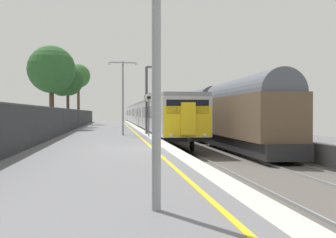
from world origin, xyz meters
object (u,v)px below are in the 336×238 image
at_px(background_tree_left, 66,82).
at_px(background_tree_right, 79,77).
at_px(freight_train_adjacent_track, 199,113).
at_px(speed_limit_sign, 149,109).
at_px(background_tree_centre, 51,71).
at_px(commuter_train_at_platform, 144,115).
at_px(platform_lamp_mid, 123,91).
at_px(signal_gantry, 150,92).

bearing_deg(background_tree_left, background_tree_right, 87.59).
distance_m(freight_train_adjacent_track, speed_limit_sign, 13.10).
height_order(freight_train_adjacent_track, background_tree_centre, background_tree_centre).
height_order(commuter_train_at_platform, background_tree_right, background_tree_right).
relative_size(freight_train_adjacent_track, background_tree_centre, 5.02).
bearing_deg(platform_lamp_mid, speed_limit_sign, -46.06).
bearing_deg(background_tree_centre, platform_lamp_mid, -60.03).
xyz_separation_m(background_tree_left, background_tree_centre, (-0.74, -4.91, 0.59)).
bearing_deg(background_tree_centre, freight_train_adjacent_track, -3.52).
relative_size(commuter_train_at_platform, freight_train_adjacent_track, 1.61).
relative_size(background_tree_left, background_tree_centre, 0.86).
distance_m(freight_train_adjacent_track, signal_gantry, 10.52).
xyz_separation_m(commuter_train_at_platform, background_tree_left, (-8.99, -9.99, 3.52)).
distance_m(freight_train_adjacent_track, background_tree_right, 20.83).
relative_size(commuter_train_at_platform, background_tree_centre, 8.09).
distance_m(signal_gantry, platform_lamp_mid, 2.31).
bearing_deg(background_tree_left, platform_lamp_mid, -70.65).
bearing_deg(freight_train_adjacent_track, background_tree_centre, 176.48).
relative_size(commuter_train_at_platform, background_tree_left, 9.45).
bearing_deg(platform_lamp_mid, background_tree_left, 109.35).
distance_m(commuter_train_at_platform, freight_train_adjacent_track, 16.24).
xyz_separation_m(freight_train_adjacent_track, background_tree_right, (-12.56, 15.93, 4.71)).
bearing_deg(background_tree_left, commuter_train_at_platform, 48.02).
height_order(signal_gantry, speed_limit_sign, signal_gantry).
height_order(speed_limit_sign, background_tree_right, background_tree_right).
bearing_deg(freight_train_adjacent_track, speed_limit_sign, -116.52).
xyz_separation_m(signal_gantry, background_tree_centre, (-8.26, 9.71, 2.38)).
xyz_separation_m(commuter_train_at_platform, background_tree_centre, (-9.73, -14.90, 4.11)).
xyz_separation_m(speed_limit_sign, background_tree_left, (-7.14, 17.47, 3.04)).
relative_size(speed_limit_sign, background_tree_left, 0.42).
relative_size(signal_gantry, background_tree_centre, 0.62).
height_order(background_tree_left, background_tree_right, background_tree_right).
bearing_deg(signal_gantry, freight_train_adjacent_track, 58.33).
xyz_separation_m(background_tree_left, background_tree_right, (0.43, 10.18, 1.45)).
distance_m(signal_gantry, background_tree_right, 26.00).
relative_size(platform_lamp_mid, background_tree_right, 0.62).
distance_m(speed_limit_sign, background_tree_centre, 15.27).
height_order(commuter_train_at_platform, freight_train_adjacent_track, freight_train_adjacent_track).
height_order(speed_limit_sign, background_tree_left, background_tree_left).
xyz_separation_m(commuter_train_at_platform, background_tree_right, (-8.56, 0.19, 4.97)).
xyz_separation_m(freight_train_adjacent_track, speed_limit_sign, (-5.85, -11.72, 0.23)).
relative_size(commuter_train_at_platform, background_tree_right, 7.86).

